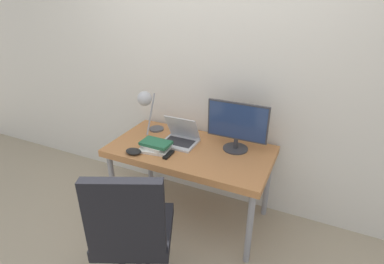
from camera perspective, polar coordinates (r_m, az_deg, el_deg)
ground_plane at (r=2.79m, az=-3.76°, el=-19.82°), size 12.00×12.00×0.00m
wall_back at (r=2.77m, az=3.55°, el=11.29°), size 8.00×0.05×2.60m
desk at (r=2.64m, az=-0.34°, el=-4.36°), size 1.41×0.74×0.73m
laptop at (r=2.68m, az=-2.25°, el=-1.08°), size 0.30×0.26×0.25m
monitor at (r=2.52m, az=8.60°, el=1.37°), size 0.52×0.21×0.42m
desk_lamp at (r=2.74m, az=-8.68°, el=5.46°), size 0.14×0.30×0.44m
office_chair at (r=2.06m, az=-11.44°, el=-17.50°), size 0.65×0.64×1.04m
book_stack at (r=2.59m, az=-6.95°, el=-2.63°), size 0.28×0.23×0.08m
tv_remote at (r=2.50m, az=-4.48°, el=-4.32°), size 0.04×0.14×0.02m
game_controller at (r=2.57m, az=-11.08°, el=-3.63°), size 0.14×0.10×0.04m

